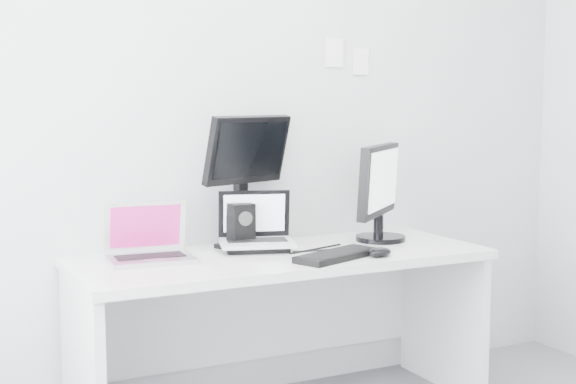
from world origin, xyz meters
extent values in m
plane|color=#B5B8BA|center=(0.00, 1.60, 1.35)|extent=(3.60, 0.00, 3.60)
cube|color=silver|center=(0.00, 1.25, 0.36)|extent=(1.80, 0.70, 0.73)
cube|color=#BDBDC2|center=(-0.56, 1.32, 0.86)|extent=(0.36, 0.28, 0.26)
cube|color=black|center=(-0.11, 1.44, 0.83)|extent=(0.12, 0.12, 0.20)
cube|color=silver|center=(-0.07, 1.36, 0.86)|extent=(0.38, 0.33, 0.27)
cube|color=black|center=(-0.08, 1.46, 1.04)|extent=(0.48, 0.31, 0.61)
cube|color=black|center=(0.56, 1.33, 0.97)|extent=(0.54, 0.52, 0.47)
cube|color=black|center=(0.16, 1.05, 0.74)|extent=(0.43, 0.28, 0.03)
ellipsoid|color=black|center=(0.34, 1.00, 0.75)|extent=(0.14, 0.11, 0.04)
cube|color=white|center=(0.45, 1.59, 1.62)|extent=(0.10, 0.00, 0.14)
cube|color=white|center=(0.60, 1.59, 1.58)|extent=(0.09, 0.00, 0.13)
camera|label=1|loc=(-1.50, -1.85, 1.39)|focal=50.41mm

